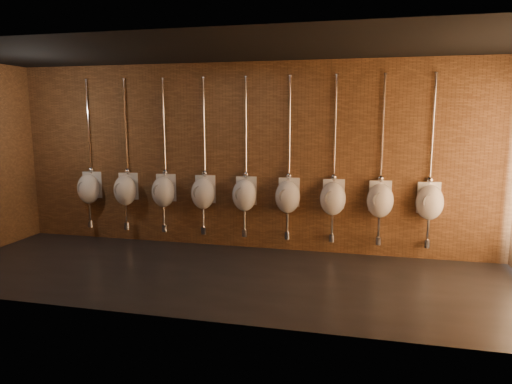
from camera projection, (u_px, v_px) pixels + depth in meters
ground at (221, 275)px, 6.68m from camera, size 8.50×8.50×0.00m
room_shell at (219, 137)px, 6.35m from camera, size 8.54×3.04×3.22m
urinal_0 at (89, 188)px, 8.49m from camera, size 0.48×0.44×2.72m
urinal_1 at (125, 190)px, 8.32m from camera, size 0.48×0.44×2.72m
urinal_2 at (163, 191)px, 8.15m from camera, size 0.48×0.44×2.72m
urinal_3 at (203, 193)px, 7.98m from camera, size 0.48×0.44×2.72m
urinal_4 at (245, 194)px, 7.82m from camera, size 0.48×0.44×2.72m
urinal_5 at (288, 196)px, 7.65m from camera, size 0.48×0.44×2.72m
urinal_6 at (333, 198)px, 7.48m from camera, size 0.48×0.44×2.72m
urinal_7 at (380, 200)px, 7.31m from camera, size 0.48×0.44×2.72m
urinal_8 at (430, 202)px, 7.14m from camera, size 0.48×0.44×2.72m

